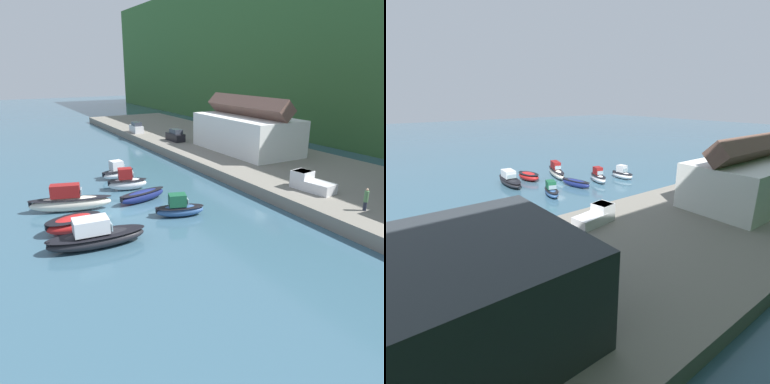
{
  "view_description": "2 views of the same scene",
  "coord_description": "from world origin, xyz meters",
  "views": [
    {
      "loc": [
        34.52,
        -11.13,
        13.92
      ],
      "look_at": [
        3.12,
        6.73,
        1.9
      ],
      "focal_mm": 35.0,
      "sensor_mm": 36.0,
      "label": 1
    },
    {
      "loc": [
        26.44,
        41.33,
        14.05
      ],
      "look_at": [
        4.5,
        12.05,
        2.49
      ],
      "focal_mm": 28.0,
      "sensor_mm": 36.0,
      "label": 2
    }
  ],
  "objects": [
    {
      "name": "moored_boat_4",
      "position": [
        -2.69,
        -4.28,
        1.05
      ],
      "size": [
        4.0,
        8.39,
        2.83
      ],
      "rotation": [
        0.0,
        0.0,
        -0.29
      ],
      "color": "white",
      "rests_on": "ground_plane"
    },
    {
      "name": "harbor_clubhouse",
      "position": [
        -12.35,
        25.34,
        4.46
      ],
      "size": [
        17.98,
        9.09,
        8.56
      ],
      "color": "white",
      "rests_on": "quay_promenade"
    },
    {
      "name": "moored_boat_1",
      "position": [
        -6.46,
        3.24,
        0.98
      ],
      "size": [
        2.7,
        4.91,
        2.66
      ],
      "rotation": [
        0.0,
        0.0,
        -0.23
      ],
      "color": "white",
      "rests_on": "ground_plane"
    },
    {
      "name": "parked_car_0",
      "position": [
        -37.39,
        16.74,
        2.28
      ],
      "size": [
        4.3,
        2.06,
        2.16
      ],
      "rotation": [
        0.0,
        0.0,
        1.51
      ],
      "color": "silver",
      "rests_on": "quay_promenade"
    },
    {
      "name": "moored_boat_5",
      "position": [
        2.61,
        -5.12,
        0.77
      ],
      "size": [
        3.17,
        5.35,
        1.46
      ],
      "rotation": [
        0.0,
        0.0,
        0.16
      ],
      "color": "red",
      "rests_on": "ground_plane"
    },
    {
      "name": "person_on_quay",
      "position": [
        14.32,
        18.73,
        2.46
      ],
      "size": [
        0.4,
        0.4,
        2.14
      ],
      "color": "#232838",
      "rests_on": "quay_promenade"
    },
    {
      "name": "quay_promenade",
      "position": [
        0.0,
        25.1,
        0.68
      ],
      "size": [
        133.69,
        20.4,
        1.36
      ],
      "color": "gray",
      "rests_on": "ground_plane"
    },
    {
      "name": "ground_plane",
      "position": [
        0.0,
        0.0,
        0.0
      ],
      "size": [
        320.0,
        320.0,
        0.0
      ],
      "primitive_type": "plane",
      "color": "#385B70"
    },
    {
      "name": "parked_car_2",
      "position": [
        -25.22,
        19.41,
        2.28
      ],
      "size": [
        4.27,
        1.97,
        2.16
      ],
      "rotation": [
        0.0,
        0.0,
        1.61
      ],
      "color": "black",
      "rests_on": "quay_promenade"
    },
    {
      "name": "moored_boat_6",
      "position": [
        6.62,
        -4.24,
        0.92
      ],
      "size": [
        3.09,
        8.23,
        2.53
      ],
      "rotation": [
        0.0,
        0.0,
        -0.08
      ],
      "color": "black",
      "rests_on": "ground_plane"
    },
    {
      "name": "moored_boat_2",
      "position": [
        -1.66,
        3.24,
        0.68
      ],
      "size": [
        2.83,
        5.91,
        1.28
      ],
      "rotation": [
        0.0,
        0.0,
        0.24
      ],
      "color": "navy",
      "rests_on": "ground_plane"
    },
    {
      "name": "moored_boat_0",
      "position": [
        -11.67,
        3.89,
        0.87
      ],
      "size": [
        2.41,
        4.61,
        2.41
      ],
      "rotation": [
        0.0,
        0.0,
        0.12
      ],
      "color": "white",
      "rests_on": "ground_plane"
    },
    {
      "name": "moored_boat_3",
      "position": [
        4.03,
        4.77,
        0.81
      ],
      "size": [
        3.14,
        5.14,
        2.27
      ],
      "rotation": [
        0.0,
        0.0,
        -0.31
      ],
      "color": "#33568E",
      "rests_on": "ground_plane"
    },
    {
      "name": "pickup_truck_1",
      "position": [
        7.23,
        19.0,
        2.18
      ],
      "size": [
        4.96,
        2.61,
        1.9
      ],
      "rotation": [
        0.0,
        0.0,
        1.72
      ],
      "color": "silver",
      "rests_on": "quay_promenade"
    }
  ]
}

